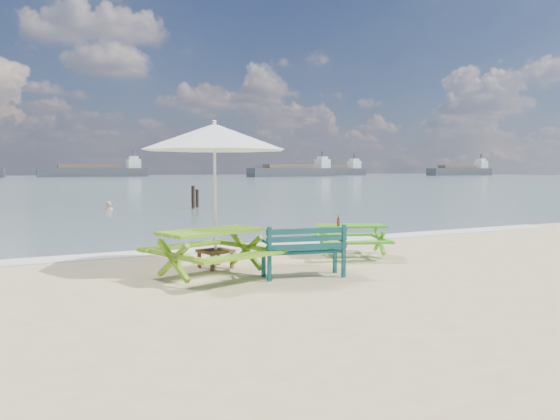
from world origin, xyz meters
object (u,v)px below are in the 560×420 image
park_bench (303,262)px  beer_bottle (338,222)px  patio_umbrella (214,137)px  picnic_table_right (351,241)px  side_table (216,258)px  picnic_table_left (212,255)px  swimmer (109,218)px

park_bench → beer_bottle: size_ratio=6.03×
patio_umbrella → picnic_table_right: bearing=-0.7°
park_bench → side_table: size_ratio=2.24×
picnic_table_left → park_bench: size_ratio=1.60×
swimmer → patio_umbrella: bearing=-92.7°
park_bench → beer_bottle: (1.63, 1.39, 0.50)m
picnic_table_right → picnic_table_left: bearing=-166.0°
park_bench → picnic_table_right: bearing=36.2°
park_bench → patio_umbrella: patio_umbrella is taller
picnic_table_left → beer_bottle: 3.24m
park_bench → patio_umbrella: (-1.09, 1.51, 2.23)m
beer_bottle → side_table: bearing=177.6°
picnic_table_left → swimmer: 17.63m
picnic_table_left → park_bench: park_bench is taller
side_table → swimmer: swimmer is taller
picnic_table_right → beer_bottle: 0.59m
patio_umbrella → beer_bottle: 3.22m
patio_umbrella → beer_bottle: (2.72, -0.12, -1.72)m
patio_umbrella → picnic_table_left: bearing=-113.7°
side_table → patio_umbrella: bearing=0.0°
picnic_table_left → side_table: picnic_table_left is taller
picnic_table_left → picnic_table_right: 3.60m
swimmer → park_bench: bearing=-89.1°
picnic_table_right → swimmer: picnic_table_right is taller
picnic_table_left → side_table: size_ratio=3.59×
side_table → beer_bottle: (2.72, -0.12, 0.59)m
picnic_table_right → side_table: bearing=179.3°
park_bench → beer_bottle: beer_bottle is taller
picnic_table_left → patio_umbrella: patio_umbrella is taller
picnic_table_left → picnic_table_right: bearing=14.0°
side_table → patio_umbrella: size_ratio=0.20×
picnic_table_left → swimmer: picnic_table_left is taller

